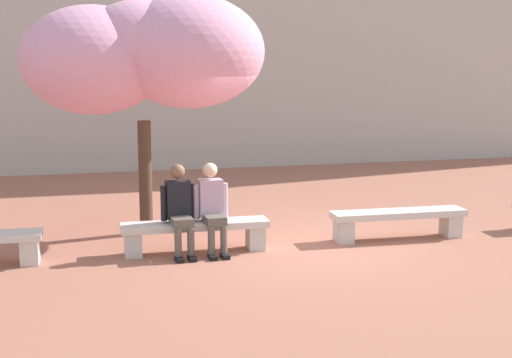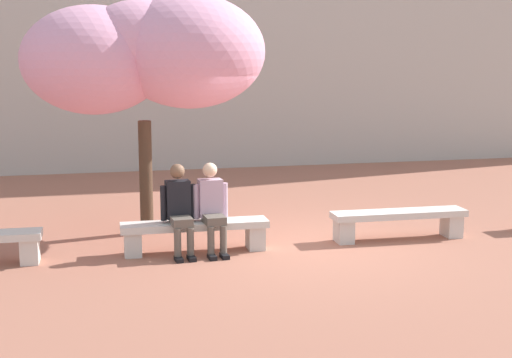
% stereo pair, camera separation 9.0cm
% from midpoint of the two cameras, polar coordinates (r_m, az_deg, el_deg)
% --- Properties ---
extents(ground_plane, '(100.00, 100.00, 0.00)m').
position_cam_midpoint_polar(ground_plane, '(10.72, 3.80, -5.32)').
color(ground_plane, '#9E604C').
extents(stone_bench_near_west, '(2.12, 0.47, 0.45)m').
position_cam_midpoint_polar(stone_bench_near_west, '(10.30, -4.65, -4.17)').
color(stone_bench_near_west, beige).
rests_on(stone_bench_near_west, ground).
extents(stone_bench_center, '(2.12, 0.47, 0.45)m').
position_cam_midpoint_polar(stone_bench_center, '(11.21, 11.59, -3.19)').
color(stone_bench_center, beige).
rests_on(stone_bench_center, ground).
extents(person_seated_left, '(0.51, 0.70, 1.29)m').
position_cam_midpoint_polar(person_seated_left, '(10.13, -5.91, -2.18)').
color(person_seated_left, black).
rests_on(person_seated_left, ground).
extents(person_seated_right, '(0.51, 0.70, 1.29)m').
position_cam_midpoint_polar(person_seated_right, '(10.20, -3.31, -2.06)').
color(person_seated_right, black).
rests_on(person_seated_right, ground).
extents(cherry_tree_main, '(3.77, 2.70, 3.75)m').
position_cam_midpoint_polar(cherry_tree_main, '(11.37, -8.64, 9.84)').
color(cherry_tree_main, '#473323').
rests_on(cherry_tree_main, ground).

